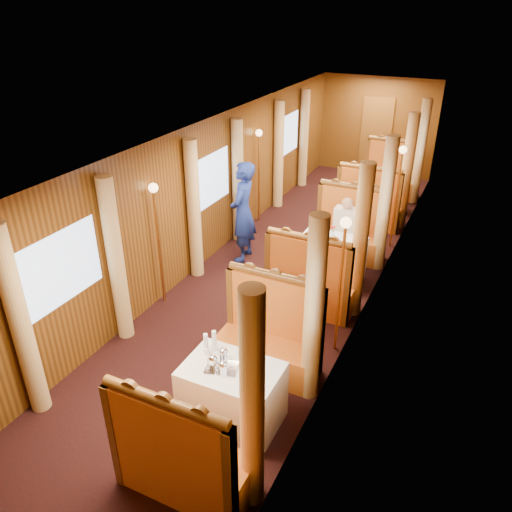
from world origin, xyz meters
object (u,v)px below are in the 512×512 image
Objects in this scene: banquette_far_fwd at (368,207)px; passenger at (345,224)px; table_far at (379,193)px; teapot_back at (224,356)px; table_near at (232,395)px; banquette_mid_aft at (348,234)px; rose_vase_far at (382,169)px; banquette_mid_fwd at (310,286)px; steward at (243,212)px; banquette_near_aft at (270,340)px; banquette_near_fwd at (181,460)px; fruit_plate at (252,385)px; teapot_left at (213,364)px; table_mid at (331,260)px; tea_tray at (222,368)px; teapot_right at (223,369)px; banquette_far_aft at (390,178)px; rose_vase_mid at (333,230)px.

passenger is (-0.00, -1.75, 0.32)m from banquette_far_fwd.
teapot_back is (-0.13, -6.93, 0.44)m from table_far.
passenger reaches higher than table_near.
table_near is 5.99m from banquette_far_fwd.
rose_vase_far is at bearing 90.22° from banquette_mid_aft.
banquette_mid_fwd is 0.74× the size of steward.
banquette_near_fwd is at bearing -90.00° from banquette_near_aft.
banquette_mid_aft is 4.46m from teapot_back.
fruit_plate is at bearing -25.25° from table_near.
steward is at bearing 125.32° from teapot_left.
banquette_mid_fwd is 1.28× the size of table_far.
banquette_near_fwd reaches higher than table_mid.
banquette_far_fwd reaches higher than fruit_plate.
table_near is 0.48m from teapot_left.
table_far is at bearing -75.24° from rose_vase_far.
banquette_near_aft is at bearing -90.00° from passenger.
table_far is 0.58× the size of steward.
passenger is (-0.00, 1.75, 0.32)m from banquette_mid_fwd.
tea_tray reaches higher than table_mid.
rose_vase_far is 0.20× the size of steward.
banquette_near_fwd and banquette_mid_aft have the same top height.
table_far is at bearing 90.00° from banquette_far_fwd.
steward is at bearing 94.51° from teapot_right.
table_near is at bearing 90.00° from banquette_near_fwd.
banquette_mid_aft reaches higher than rose_vase_far.
passenger is (0.10, 4.28, -0.02)m from tea_tray.
banquette_near_aft is at bearing 94.11° from teapot_left.
banquette_far_aft is at bearing 90.00° from banquette_mid_aft.
rose_vase_mid is 1.67m from steward.
banquette_near_fwd is 0.98m from teapot_right.
banquette_mid_fwd is at bearing 69.91° from teapot_right.
passenger is (-0.00, -0.28, 0.32)m from banquette_mid_aft.
banquette_mid_fwd reaches higher than teapot_back.
teapot_back is (-0.13, -3.43, 0.44)m from table_mid.
fruit_plate is (0.32, -1.16, 0.35)m from banquette_near_aft.
banquette_far_fwd reaches higher than table_mid.
banquette_mid_aft is 1.47m from banquette_far_fwd.
banquette_near_fwd is at bearing -89.93° from rose_vase_far.
table_near is 0.58× the size of steward.
banquette_mid_aft and banquette_far_aft have the same top height.
table_mid is 2.92× the size of rose_vase_mid.
banquette_mid_aft is 4.62m from teapot_left.
steward reaches higher than rose_vase_far.
steward is 2.39× the size of passenger.
banquette_far_aft reaches higher than table_mid.
teapot_left is at bearing 146.95° from teapot_right.
steward reaches higher than fruit_plate.
banquette_mid_aft is (0.00, 1.01, 0.05)m from table_mid.
banquette_mid_fwd is at bearing -90.00° from passenger.
steward is (-1.67, -4.44, 0.48)m from banquette_far_aft.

